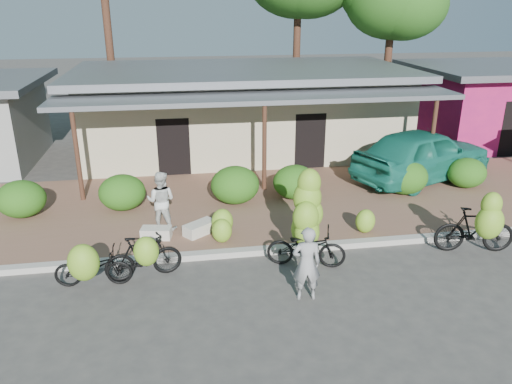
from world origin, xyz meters
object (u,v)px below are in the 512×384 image
teal_van (423,154)px  sack_far (156,233)px  sack_near (200,228)px  bike_far_left (91,266)px  bystander (161,201)px  vendor (306,264)px  bike_left (144,256)px  bike_center (307,227)px  bike_right (478,227)px

teal_van → sack_far: bearing=86.4°
sack_near → teal_van: bearing=22.0°
sack_far → bike_far_left: bearing=-122.2°
sack_near → sack_far: (-1.11, -0.08, -0.01)m
sack_far → sack_near: bearing=4.1°
sack_far → bystander: bystander is taller
bike_far_left → vendor: (4.38, -1.07, 0.26)m
bike_left → bike_center: bike_center is taller
bike_far_left → vendor: size_ratio=1.04×
bike_center → bike_right: (4.11, -0.38, -0.13)m
bike_far_left → sack_near: bike_far_left is taller
vendor → sack_near: bearing=-53.6°
bike_far_left → sack_far: 2.43m
bike_left → bike_center: 3.73m
bike_far_left → bike_center: bike_center is taller
bike_left → sack_far: 1.86m
bike_far_left → bike_center: (4.80, 0.51, 0.31)m
bike_center → teal_van: size_ratio=0.42×
bystander → sack_far: bearing=90.6°
bike_far_left → bike_left: 1.11m
teal_van → bike_far_left: bearing=93.9°
vendor → teal_van: 8.43m
bike_left → sack_near: bearing=-45.4°
bike_far_left → bike_center: size_ratio=0.76×
bike_left → bike_right: bearing=-101.5°
bike_center → sack_near: (-2.40, 1.61, -0.59)m
sack_near → bike_far_left: bearing=-138.5°
sack_far → teal_van: (8.73, 3.15, 0.74)m
bike_far_left → bike_right: 8.91m
bike_right → sack_far: bearing=86.2°
bike_left → sack_near: 2.33m
vendor → bike_far_left: bearing=-9.2°
bike_center → bystander: (-3.35, 2.07, 0.06)m
bike_far_left → bystander: (1.44, 2.58, 0.37)m
bike_far_left → bystander: size_ratio=1.05×
bike_left → bike_center: (3.71, 0.29, 0.28)m
bike_right → bike_far_left: bearing=101.1°
bike_far_left → sack_far: (1.29, 2.04, -0.29)m
bike_left → sack_near: bike_left is taller
sack_near → vendor: (1.98, -3.19, 0.53)m
bike_far_left → bike_right: bearing=-85.6°
teal_van → sack_near: bearing=88.5°
bike_far_left → sack_far: size_ratio=2.23×
bike_far_left → vendor: vendor is taller
bike_left → bike_right: size_ratio=0.87×
vendor → teal_van: (5.64, 6.26, 0.20)m
vendor → teal_van: teal_van is taller
bike_far_left → sack_near: 3.21m
bike_center → bike_far_left: bearing=112.8°
bike_left → vendor: 3.54m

